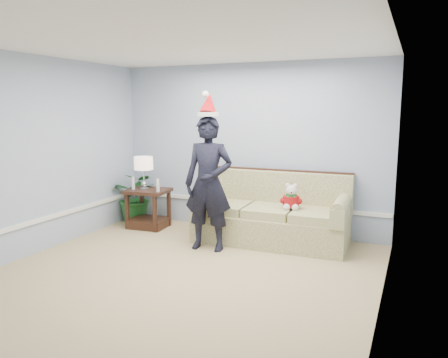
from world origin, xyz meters
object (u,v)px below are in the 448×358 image
houseplant (137,197)px  man (209,184)px  sofa (272,217)px  teddy_bear (291,200)px  side_table (148,212)px  table_lamp (144,165)px

houseplant → man: bearing=-25.4°
sofa → teddy_bear: sofa is taller
side_table → man: 1.71m
sofa → teddy_bear: (0.31, -0.13, 0.32)m
houseplant → teddy_bear: (2.87, -0.28, 0.25)m
side_table → table_lamp: 0.82m
sofa → teddy_bear: size_ratio=5.97×
sofa → table_lamp: (-2.18, -0.16, 0.70)m
houseplant → man: (1.85, -0.88, 0.51)m
side_table → man: (1.43, -0.62, 0.69)m
sofa → houseplant: size_ratio=2.58×
sofa → houseplant: 2.57m
table_lamp → houseplant: size_ratio=0.63×
houseplant → side_table: bearing=-31.9°
side_table → houseplant: houseplant is taller
man → teddy_bear: (1.02, 0.60, -0.26)m
houseplant → teddy_bear: 2.90m
houseplant → table_lamp: bearing=-39.1°
houseplant → man: 2.11m
sofa → side_table: size_ratio=3.14×
table_lamp → teddy_bear: table_lamp is taller
table_lamp → man: size_ratio=0.29×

